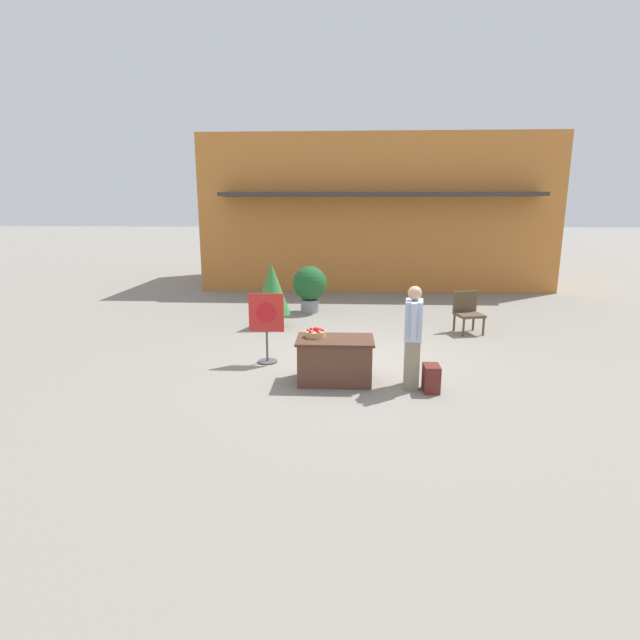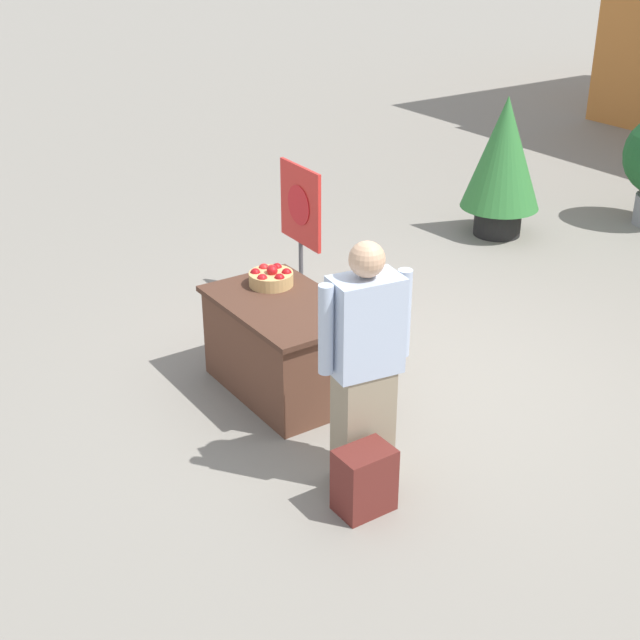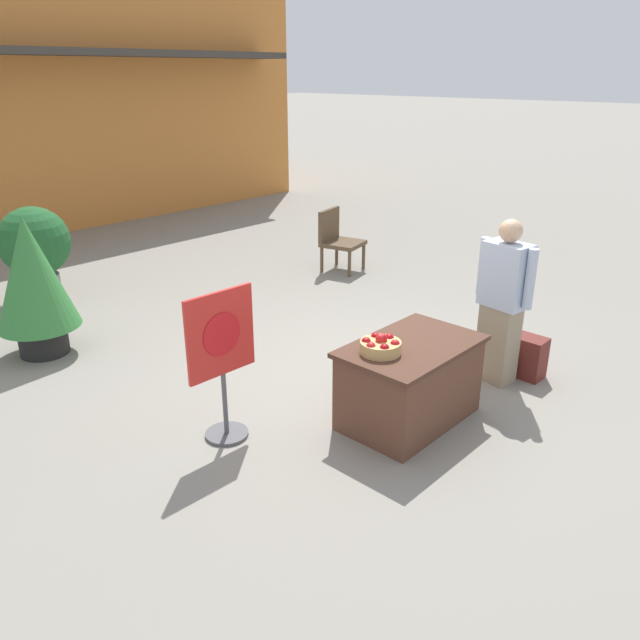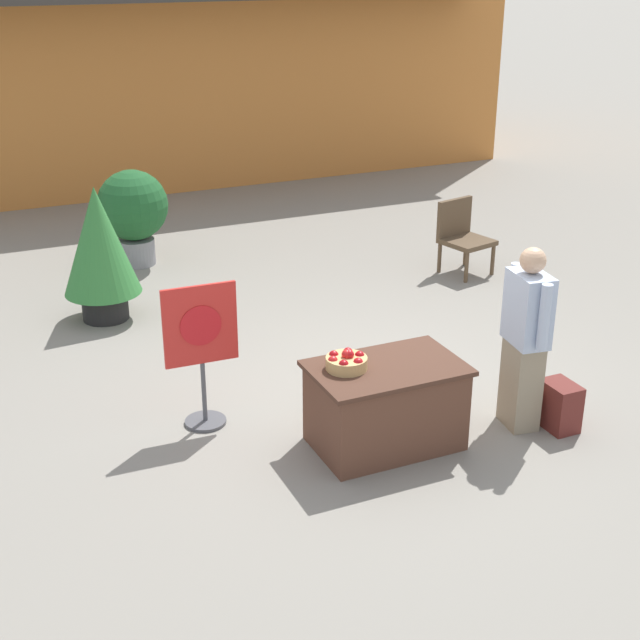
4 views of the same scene
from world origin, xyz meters
The scene contains 9 objects.
ground_plane centered at (0.00, 0.00, 0.00)m, with size 120.00×120.00×0.00m, color gray.
display_table centered at (-0.32, -0.87, 0.36)m, with size 1.23×0.79×0.72m.
apple_basket centered at (-0.64, -0.78, 0.78)m, with size 0.33×0.33×0.16m.
person_visitor centered at (0.89, -1.05, 0.82)m, with size 0.32×0.60×1.61m.
backpack centered at (1.17, -1.24, 0.21)m, with size 0.24×0.34×0.42m.
poster_board centered at (-1.57, 0.08, 0.71)m, with size 0.63×0.36×1.28m.
patio_chair centered at (2.58, 2.53, 0.50)m, with size 0.66×0.66×0.92m.
potted_plant_far_left centered at (-1.87, 2.81, 0.84)m, with size 0.84×0.84×1.50m.
potted_plant_far_right centered at (-1.11, 4.51, 0.73)m, with size 0.90×0.90×1.24m.
Camera 3 is at (-4.32, -3.55, 2.85)m, focal length 35.00 mm.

